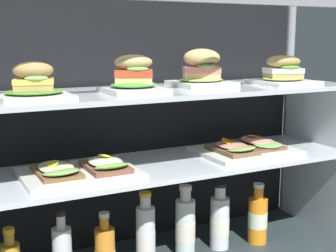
# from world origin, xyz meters

# --- Properties ---
(case_frame) EXTENTS (1.38, 0.42, 0.91)m
(case_frame) POSITION_xyz_m (0.00, 0.12, 0.50)
(case_frame) COLOR gray
(case_frame) RESTS_ON ground
(riser_lower_tier) EXTENTS (1.31, 0.35, 0.32)m
(riser_lower_tier) POSITION_xyz_m (0.00, 0.00, 0.20)
(riser_lower_tier) COLOR silver
(riser_lower_tier) RESTS_ON case_base_deck
(shelf_lower_glass) EXTENTS (1.33, 0.37, 0.02)m
(shelf_lower_glass) POSITION_xyz_m (0.00, 0.00, 0.37)
(shelf_lower_glass) COLOR silver
(shelf_lower_glass) RESTS_ON riser_lower_tier
(riser_upper_tier) EXTENTS (1.31, 0.35, 0.23)m
(riser_upper_tier) POSITION_xyz_m (0.00, 0.00, 0.49)
(riser_upper_tier) COLOR silver
(riser_upper_tier) RESTS_ON shelf_lower_glass
(shelf_upper_glass) EXTENTS (1.33, 0.37, 0.02)m
(shelf_upper_glass) POSITION_xyz_m (0.00, 0.00, 0.61)
(shelf_upper_glass) COLOR silver
(shelf_upper_glass) RESTS_ON riser_upper_tier
(plated_roll_sandwich_far_right) EXTENTS (0.19, 0.19, 0.10)m
(plated_roll_sandwich_far_right) POSITION_xyz_m (-0.44, -0.05, 0.66)
(plated_roll_sandwich_far_right) COLOR white
(plated_roll_sandwich_far_right) RESTS_ON shelf_upper_glass
(plated_roll_sandwich_mid_left) EXTENTS (0.18, 0.18, 0.11)m
(plated_roll_sandwich_mid_left) POSITION_xyz_m (-0.14, -0.05, 0.66)
(plated_roll_sandwich_mid_left) COLOR white
(plated_roll_sandwich_mid_left) RESTS_ON shelf_upper_glass
(plated_roll_sandwich_mid_right) EXTENTS (0.19, 0.19, 0.13)m
(plated_roll_sandwich_mid_right) POSITION_xyz_m (0.14, 0.03, 0.67)
(plated_roll_sandwich_mid_right) COLOR white
(plated_roll_sandwich_mid_right) RESTS_ON shelf_upper_glass
(plated_roll_sandwich_center) EXTENTS (0.20, 0.20, 0.10)m
(plated_roll_sandwich_center) POSITION_xyz_m (0.45, -0.03, 0.66)
(plated_roll_sandwich_center) COLOR white
(plated_roll_sandwich_center) RESTS_ON shelf_upper_glass
(open_sandwich_tray_near_left_corner) EXTENTS (0.34, 0.26, 0.06)m
(open_sandwich_tray_near_left_corner) POSITION_xyz_m (-0.31, -0.03, 0.40)
(open_sandwich_tray_near_left_corner) COLOR white
(open_sandwich_tray_near_left_corner) RESTS_ON shelf_lower_glass
(open_sandwich_tray_left_of_center) EXTENTS (0.34, 0.26, 0.06)m
(open_sandwich_tray_left_of_center) POSITION_xyz_m (0.30, -0.02, 0.40)
(open_sandwich_tray_left_of_center) COLOR white
(open_sandwich_tray_left_of_center) RESTS_ON shelf_lower_glass
(juice_bottle_back_right) EXTENTS (0.07, 0.07, 0.21)m
(juice_bottle_back_right) POSITION_xyz_m (-0.23, -0.02, 0.12)
(juice_bottle_back_right) COLOR orange
(juice_bottle_back_right) RESTS_ON case_base_deck
(juice_bottle_back_center) EXTENTS (0.06, 0.06, 0.25)m
(juice_bottle_back_center) POSITION_xyz_m (-0.09, -0.01, 0.14)
(juice_bottle_back_center) COLOR white
(juice_bottle_back_center) RESTS_ON case_base_deck
(juice_bottle_front_fourth) EXTENTS (0.07, 0.07, 0.25)m
(juice_bottle_front_fourth) POSITION_xyz_m (0.06, -0.01, 0.14)
(juice_bottle_front_fourth) COLOR white
(juice_bottle_front_fourth) RESTS_ON case_base_deck
(juice_bottle_front_right_end) EXTENTS (0.07, 0.07, 0.24)m
(juice_bottle_front_right_end) POSITION_xyz_m (0.20, -0.02, 0.14)
(juice_bottle_front_right_end) COLOR white
(juice_bottle_front_right_end) RESTS_ON case_base_deck
(juice_bottle_near_post) EXTENTS (0.07, 0.07, 0.23)m
(juice_bottle_near_post) POSITION_xyz_m (0.35, -0.04, 0.13)
(juice_bottle_near_post) COLOR orange
(juice_bottle_near_post) RESTS_ON case_base_deck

